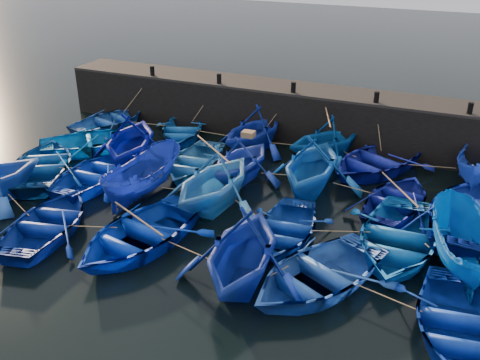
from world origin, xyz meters
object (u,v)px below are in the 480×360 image
at_px(boat_0, 111,120).
at_px(wooden_crate, 248,134).
at_px(boat_13, 43,164).
at_px(boat_8, 194,162).

height_order(boat_0, wooden_crate, wooden_crate).
bearing_deg(wooden_crate, boat_13, -160.58).
distance_m(boat_0, boat_8, 7.40).
distance_m(boat_0, wooden_crate, 10.05).
bearing_deg(boat_13, boat_0, -112.55).
bearing_deg(boat_0, boat_13, 114.61).
xyz_separation_m(boat_13, wooden_crate, (8.46, 2.98, 1.67)).
distance_m(boat_8, wooden_crate, 3.18).
distance_m(boat_13, wooden_crate, 9.12).
bearing_deg(wooden_crate, boat_8, 178.28).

